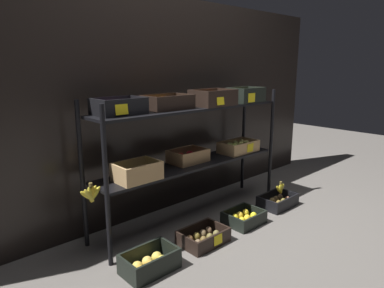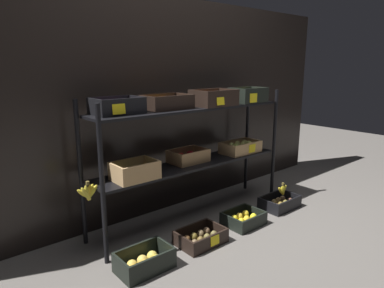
% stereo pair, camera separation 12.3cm
% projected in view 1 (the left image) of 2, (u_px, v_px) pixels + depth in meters
% --- Properties ---
extents(ground_plane, '(10.00, 10.00, 0.00)m').
position_uv_depth(ground_plane, '(192.00, 217.00, 2.96)').
color(ground_plane, '#605B56').
extents(storefront_wall, '(4.17, 0.12, 1.84)m').
position_uv_depth(storefront_wall, '(164.00, 107.00, 3.02)').
color(storefront_wall, black).
rests_on(storefront_wall, ground_plane).
extents(display_rack, '(1.91, 0.37, 1.09)m').
position_uv_depth(display_rack, '(192.00, 132.00, 2.79)').
color(display_rack, black).
rests_on(display_rack, ground_plane).
extents(crate_ground_apple_gold, '(0.35, 0.22, 0.13)m').
position_uv_depth(crate_ground_apple_gold, '(150.00, 263.00, 2.18)').
color(crate_ground_apple_gold, black).
rests_on(crate_ground_apple_gold, ground_plane).
extents(crate_ground_kiwi, '(0.35, 0.25, 0.11)m').
position_uv_depth(crate_ground_kiwi, '(203.00, 238.00, 2.52)').
color(crate_ground_kiwi, black).
rests_on(crate_ground_kiwi, ground_plane).
extents(crate_ground_lemon, '(0.31, 0.25, 0.11)m').
position_uv_depth(crate_ground_lemon, '(244.00, 218.00, 2.83)').
color(crate_ground_lemon, black).
rests_on(crate_ground_lemon, ground_plane).
extents(crate_ground_right_kiwi, '(0.36, 0.23, 0.11)m').
position_uv_depth(crate_ground_right_kiwi, '(278.00, 202.00, 3.18)').
color(crate_ground_right_kiwi, black).
rests_on(crate_ground_right_kiwi, ground_plane).
extents(banana_bunch_loose, '(0.13, 0.05, 0.12)m').
position_uv_depth(banana_bunch_loose, '(281.00, 189.00, 3.18)').
color(banana_bunch_loose, brown).
rests_on(banana_bunch_loose, crate_ground_right_kiwi).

